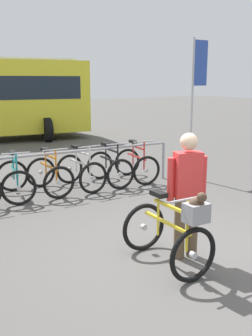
# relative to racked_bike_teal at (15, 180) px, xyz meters

# --- Properties ---
(ground_plane) EXTENTS (80.00, 80.00, 0.00)m
(ground_plane) POSITION_rel_racked_bike_teal_xyz_m (0.99, -3.86, -0.37)
(ground_plane) COLOR #514F4C
(bike_rack_rail) EXTENTS (4.60, 0.37, 0.88)m
(bike_rack_rail) POSITION_rel_racked_bike_teal_xyz_m (1.14, -0.26, 0.33)
(bike_rack_rail) COLOR #99999E
(bike_rack_rail) RESTS_ON ground
(racked_bike_teal) EXTENTS (0.88, 1.22, 0.97)m
(racked_bike_teal) POSITION_rel_racked_bike_teal_xyz_m (0.00, 0.00, 0.00)
(racked_bike_teal) COLOR black
(racked_bike_teal) RESTS_ON ground
(racked_bike_orange) EXTENTS (0.71, 1.14, 0.98)m
(racked_bike_orange) POSITION_rel_racked_bike_teal_xyz_m (0.70, -0.05, -0.00)
(racked_bike_orange) COLOR black
(racked_bike_orange) RESTS_ON ground
(racked_bike_white) EXTENTS (0.69, 1.10, 0.97)m
(racked_bike_white) POSITION_rel_racked_bike_teal_xyz_m (1.40, -0.10, -0.00)
(racked_bike_white) COLOR black
(racked_bike_white) RESTS_ON ground
(racked_bike_black) EXTENTS (0.76, 1.14, 0.97)m
(racked_bike_black) POSITION_rel_racked_bike_teal_xyz_m (2.10, -0.14, -0.00)
(racked_bike_black) COLOR black
(racked_bike_black) RESTS_ON ground
(racked_bike_red) EXTENTS (0.84, 1.20, 0.97)m
(racked_bike_red) POSITION_rel_racked_bike_teal_xyz_m (2.79, -0.19, -0.00)
(racked_bike_red) COLOR black
(racked_bike_red) RESTS_ON ground
(featured_bicycle) EXTENTS (0.73, 1.23, 1.09)m
(featured_bicycle) POSITION_rel_racked_bike_teal_xyz_m (0.56, -4.03, 0.12)
(featured_bicycle) COLOR black
(featured_bicycle) RESTS_ON ground
(person_with_featured_bike) EXTENTS (0.50, 0.30, 1.64)m
(person_with_featured_bike) POSITION_rel_racked_bike_teal_xyz_m (0.92, -3.88, 0.54)
(person_with_featured_bike) COLOR brown
(person_with_featured_bike) RESTS_ON ground
(banner_flag) EXTENTS (0.45, 0.05, 3.20)m
(banner_flag) POSITION_rel_racked_bike_teal_xyz_m (4.08, -0.74, 1.86)
(banner_flag) COLOR #B2B2B7
(banner_flag) RESTS_ON ground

